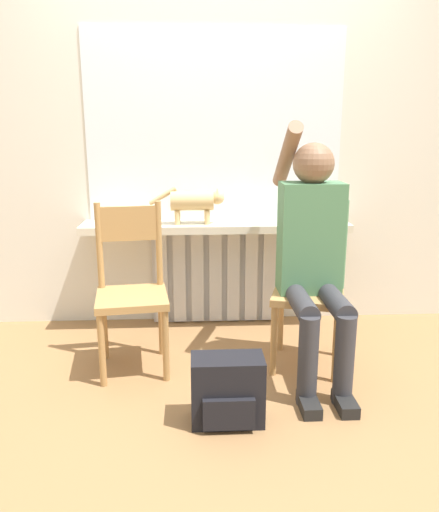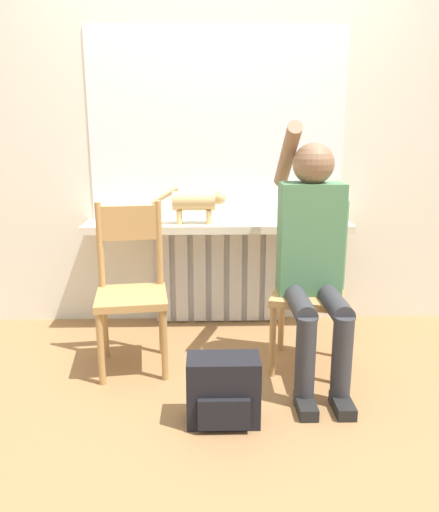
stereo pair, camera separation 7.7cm
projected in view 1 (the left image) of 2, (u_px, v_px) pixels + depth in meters
name	position (u px, v px, depth m)	size (l,w,h in m)	color
ground_plane	(226.00, 407.00, 2.47)	(12.00, 12.00, 0.00)	olive
wall_with_window	(214.00, 127.00, 3.32)	(7.00, 0.06, 2.70)	silver
radiator	(215.00, 275.00, 3.50)	(0.88, 0.08, 0.68)	silver
windowsill	(216.00, 226.00, 3.31)	(1.76, 0.30, 0.05)	beige
window_glass	(215.00, 127.00, 3.29)	(1.69, 0.01, 1.23)	white
chair_left	(131.00, 288.00, 2.79)	(0.43, 0.43, 0.94)	#B2844C
chair_right	(309.00, 285.00, 2.84)	(0.48, 0.48, 0.94)	#B2844C
person	(314.00, 250.00, 2.67)	(0.36, 0.99, 1.38)	#333338
cat	(194.00, 201.00, 3.23)	(0.49, 0.13, 0.25)	#DBB77A
backpack	(229.00, 391.00, 2.31)	(0.34, 0.21, 0.32)	black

